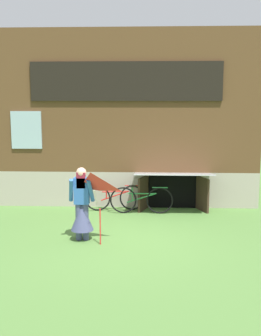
{
  "coord_description": "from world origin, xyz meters",
  "views": [
    {
      "loc": [
        0.66,
        -9.15,
        3.19
      ],
      "look_at": [
        0.21,
        1.21,
        1.49
      ],
      "focal_mm": 44.61,
      "sensor_mm": 36.0,
      "label": 1
    }
  ],
  "objects": [
    {
      "name": "ground_plane",
      "position": [
        0.0,
        0.0,
        0.0
      ],
      "size": [
        60.0,
        60.0,
        0.0
      ],
      "primitive_type": "plane",
      "color": "#56843D"
    },
    {
      "name": "log_house",
      "position": [
        0.0,
        5.5,
        2.61
      ],
      "size": [
        7.85,
        6.12,
        5.21
      ],
      "color": "#ADA393",
      "rests_on": "ground_plane"
    },
    {
      "name": "person",
      "position": [
        -0.85,
        0.01,
        0.71
      ],
      "size": [
        0.61,
        0.53,
        1.69
      ],
      "rotation": [
        0.0,
        0.0,
        0.25
      ],
      "color": "#474C75",
      "rests_on": "ground_plane"
    },
    {
      "name": "kite",
      "position": [
        -0.57,
        -0.45,
        1.31
      ],
      "size": [
        0.86,
        0.81,
        1.58
      ],
      "color": "red",
      "rests_on": "ground_plane"
    },
    {
      "name": "bicycle_green",
      "position": [
        0.47,
        2.33,
        0.39
      ],
      "size": [
        1.79,
        0.08,
        0.81
      ],
      "rotation": [
        0.0,
        0.0,
        0.0
      ],
      "color": "black",
      "rests_on": "ground_plane"
    },
    {
      "name": "bicycle_red",
      "position": [
        -0.31,
        2.62,
        0.38
      ],
      "size": [
        1.73,
        0.27,
        0.79
      ],
      "rotation": [
        0.0,
        0.0,
        0.13
      ],
      "color": "black",
      "rests_on": "ground_plane"
    }
  ]
}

